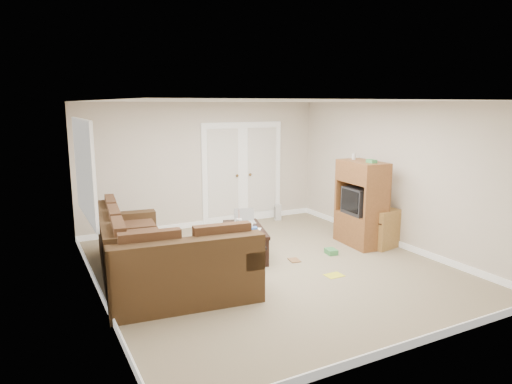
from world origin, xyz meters
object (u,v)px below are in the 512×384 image
tv_armoire (361,203)px  side_cabinet (379,224)px  coffee_table (245,240)px  sectional_sofa (154,259)px

tv_armoire → side_cabinet: (0.22, -0.25, -0.36)m
coffee_table → side_cabinet: size_ratio=1.18×
sectional_sofa → side_cabinet: size_ratio=2.80×
sectional_sofa → side_cabinet: bearing=4.2°
sectional_sofa → side_cabinet: side_cabinet is taller
coffee_table → side_cabinet: 2.39m
coffee_table → tv_armoire: size_ratio=0.81×
sectional_sofa → side_cabinet: 3.95m
sectional_sofa → coffee_table: 1.70m
tv_armoire → side_cabinet: size_ratio=1.46×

